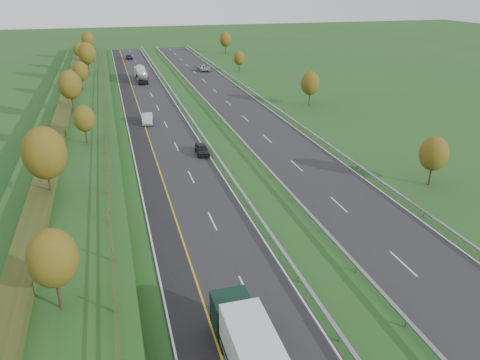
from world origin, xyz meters
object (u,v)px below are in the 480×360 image
at_px(road_tanker, 141,73).
at_px(car_oncoming, 203,68).
at_px(car_dark_near, 202,149).
at_px(car_silver_mid, 147,118).
at_px(car_small_far, 129,57).

xyz_separation_m(road_tanker, car_oncoming, (17.42, 10.00, -1.03)).
distance_m(car_dark_near, car_silver_mid, 18.84).
relative_size(road_tanker, car_oncoming, 1.98).
bearing_deg(car_silver_mid, road_tanker, 92.61).
distance_m(car_small_far, car_oncoming, 32.42).
relative_size(car_dark_near, car_small_far, 0.94).
bearing_deg(car_silver_mid, car_oncoming, 73.66).
xyz_separation_m(car_dark_near, car_oncoming, (13.71, 65.94, 0.08)).
height_order(road_tanker, car_silver_mid, road_tanker).
relative_size(road_tanker, car_dark_near, 2.68).
bearing_deg(car_silver_mid, car_dark_near, -66.18).
bearing_deg(car_oncoming, car_dark_near, 77.31).
relative_size(car_silver_mid, car_small_far, 1.11).
relative_size(car_small_far, car_oncoming, 0.79).
bearing_deg(car_small_far, car_silver_mid, -93.69).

